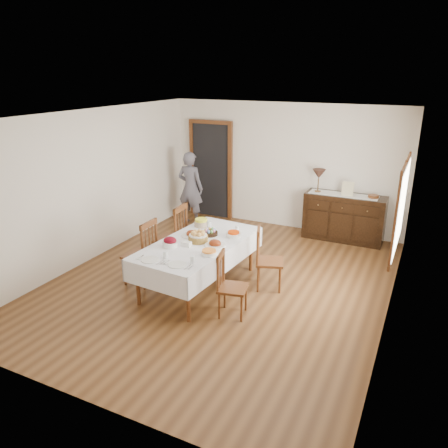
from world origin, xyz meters
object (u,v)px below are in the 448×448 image
at_px(chair_left_far, 173,236).
at_px(table_lamp, 319,175).
at_px(person, 190,186).
at_px(chair_right_far, 266,258).
at_px(sideboard, 344,217).
at_px(chair_left_near, 142,252).
at_px(dining_table, 199,247).
at_px(chair_right_near, 230,284).

xyz_separation_m(chair_left_far, table_lamp, (1.79, 2.52, 0.71)).
distance_m(chair_left_far, person, 2.31).
relative_size(chair_right_far, sideboard, 0.64).
bearing_deg(chair_left_near, sideboard, 142.33).
distance_m(sideboard, table_lamp, 0.98).
relative_size(dining_table, sideboard, 1.47).
xyz_separation_m(dining_table, chair_left_far, (-0.73, 0.44, -0.09)).
distance_m(sideboard, person, 3.27).
bearing_deg(chair_right_near, sideboard, -24.99).
height_order(chair_left_far, chair_right_near, chair_left_far).
distance_m(chair_left_near, table_lamp, 3.84).
bearing_deg(chair_right_near, table_lamp, -16.40).
xyz_separation_m(chair_right_near, chair_right_far, (0.17, 0.96, 0.04)).
distance_m(chair_left_far, table_lamp, 3.17).
bearing_deg(chair_right_far, sideboard, -33.14).
bearing_deg(sideboard, chair_left_near, -126.65).
distance_m(dining_table, person, 3.02).
distance_m(chair_right_near, person, 3.93).
distance_m(chair_left_near, person, 2.96).
bearing_deg(table_lamp, chair_right_far, -92.44).
xyz_separation_m(dining_table, chair_left_near, (-0.84, -0.29, -0.12)).
bearing_deg(chair_left_near, table_lamp, 148.72).
xyz_separation_m(person, table_lamp, (2.66, 0.41, 0.43)).
height_order(dining_table, chair_right_far, chair_right_far).
height_order(chair_left_far, sideboard, chair_left_far).
distance_m(dining_table, sideboard, 3.41).
xyz_separation_m(dining_table, chair_right_near, (0.78, -0.55, -0.20)).
bearing_deg(chair_right_far, chair_left_far, 70.30).
bearing_deg(chair_left_near, chair_right_far, 110.43).
distance_m(dining_table, chair_left_near, 0.90).
height_order(dining_table, chair_left_near, chair_left_near).
relative_size(person, table_lamp, 3.68).
bearing_deg(dining_table, sideboard, 66.43).
xyz_separation_m(chair_left_near, person, (-0.77, 2.84, 0.31)).
bearing_deg(chair_left_near, person, -165.89).
height_order(chair_left_far, person, person).
bearing_deg(chair_right_near, chair_right_far, -21.99).
bearing_deg(chair_left_far, chair_left_near, -12.46).
xyz_separation_m(dining_table, chair_right_far, (0.95, 0.41, -0.16)).
bearing_deg(table_lamp, chair_right_near, -94.58).
bearing_deg(dining_table, chair_right_near, -30.52).
relative_size(chair_left_near, chair_right_far, 1.07).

